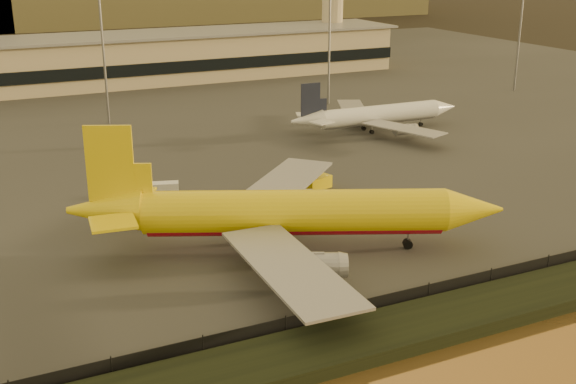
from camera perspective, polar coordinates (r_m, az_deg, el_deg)
name	(u,v)px	position (r m, az deg, el deg)	size (l,w,h in m)	color
ground	(347,261)	(84.32, 4.66, -5.49)	(900.00, 900.00, 0.00)	black
embankment	(436,321)	(71.42, 11.59, -9.96)	(320.00, 7.00, 1.40)	black
tarmac	(139,106)	(169.41, -11.70, 6.68)	(320.00, 220.00, 0.20)	#2D2D2D
perimeter_fence	(412,298)	(73.96, 9.77, -8.25)	(300.00, 0.05, 2.20)	black
terminal_building	(50,64)	(195.36, -18.27, 9.55)	(202.00, 25.00, 12.60)	tan
apron_light_masts	(230,43)	(152.37, -4.60, 11.64)	(152.20, 12.20, 25.40)	slate
dhl_cargo_jet	(287,214)	(85.01, -0.08, -1.71)	(48.99, 46.41, 15.40)	yellow
white_narrowbody_jet	(377,115)	(142.77, 7.04, 6.04)	(36.69, 35.88, 10.56)	silver
gse_vehicle_yellow	(318,183)	(107.98, 2.39, 0.75)	(4.18, 1.88, 1.88)	yellow
gse_vehicle_white	(165,188)	(107.13, -9.66, 0.30)	(3.86, 1.74, 1.74)	silver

